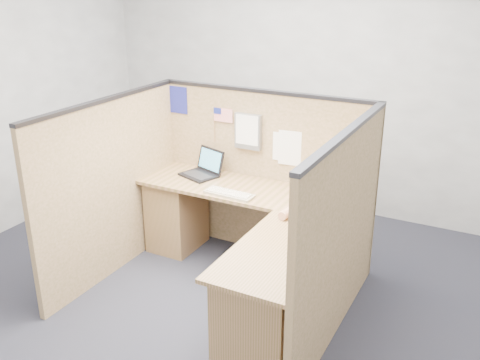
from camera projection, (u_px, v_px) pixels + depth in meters
The scene contains 13 objects.
floor at pixel (210, 301), 4.29m from camera, with size 5.00×5.00×0.00m, color black.
wall_back at pixel (315, 81), 5.65m from camera, with size 5.00×5.00×0.00m, color gray.
cubicle_partitions at pixel (234, 195), 4.37m from camera, with size 2.06×1.83×1.53m.
l_desk at pixel (246, 248), 4.30m from camera, with size 1.95×1.75×0.73m.
laptop at pixel (202, 168), 4.90m from camera, with size 0.38×0.40×0.23m.
keyboard at pixel (229, 194), 4.45m from camera, with size 0.43×0.16×0.03m.
mouse at pixel (297, 203), 4.24m from camera, with size 0.10×0.06×0.04m, color silver.
hand_forearm at pixel (292, 208), 4.12m from camera, with size 0.10×0.37×0.08m.
blue_poster at pixel (178, 100), 4.98m from camera, with size 0.19×0.00×0.25m, color navy.
american_flag at pixel (221, 116), 4.81m from camera, with size 0.19×0.01×0.33m.
file_holder at pixel (248, 131), 4.71m from camera, with size 0.25×0.05×0.32m.
paper_left at pixel (292, 148), 4.59m from camera, with size 0.24×0.00×0.31m, color white.
paper_right at pixel (284, 147), 4.63m from camera, with size 0.20×0.00×0.25m, color white.
Camera 1 is at (1.91, -3.12, 2.45)m, focal length 40.00 mm.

